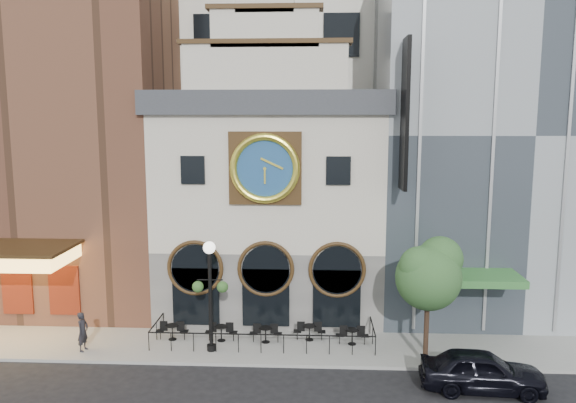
% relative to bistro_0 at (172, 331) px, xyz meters
% --- Properties ---
extents(ground, '(120.00, 120.00, 0.00)m').
position_rel_bistro_0_xyz_m(ground, '(4.53, -2.56, -0.61)').
color(ground, black).
rests_on(ground, ground).
extents(sidewalk, '(44.00, 5.00, 0.15)m').
position_rel_bistro_0_xyz_m(sidewalk, '(4.53, -0.06, -0.54)').
color(sidewalk, gray).
rests_on(sidewalk, ground).
extents(clock_building, '(12.60, 8.78, 18.65)m').
position_rel_bistro_0_xyz_m(clock_building, '(4.53, 5.26, 6.07)').
color(clock_building, '#605E5B').
rests_on(clock_building, ground).
extents(theater_building, '(14.00, 15.60, 25.00)m').
position_rel_bistro_0_xyz_m(theater_building, '(-8.47, 7.40, 11.99)').
color(theater_building, brown).
rests_on(theater_building, ground).
extents(retail_building, '(14.00, 14.40, 20.00)m').
position_rel_bistro_0_xyz_m(retail_building, '(17.52, 7.43, 9.53)').
color(retail_building, gray).
rests_on(retail_building, ground).
extents(cafe_railing, '(10.60, 2.60, 0.90)m').
position_rel_bistro_0_xyz_m(cafe_railing, '(4.53, -0.06, -0.01)').
color(cafe_railing, black).
rests_on(cafe_railing, sidewalk).
extents(bistro_0, '(1.58, 0.68, 0.90)m').
position_rel_bistro_0_xyz_m(bistro_0, '(0.00, 0.00, 0.00)').
color(bistro_0, black).
rests_on(bistro_0, sidewalk).
extents(bistro_1, '(1.58, 0.68, 0.90)m').
position_rel_bistro_0_xyz_m(bistro_1, '(2.44, -0.03, 0.00)').
color(bistro_1, black).
rests_on(bistro_1, sidewalk).
extents(bistro_2, '(1.58, 0.68, 0.90)m').
position_rel_bistro_0_xyz_m(bistro_2, '(4.64, -0.11, 0.00)').
color(bistro_2, black).
rests_on(bistro_2, sidewalk).
extents(bistro_3, '(1.58, 0.68, 0.90)m').
position_rel_bistro_0_xyz_m(bistro_3, '(6.77, 0.27, 0.00)').
color(bistro_3, black).
rests_on(bistro_3, sidewalk).
extents(bistro_4, '(1.58, 0.68, 0.90)m').
position_rel_bistro_0_xyz_m(bistro_4, '(8.83, -0.15, 0.00)').
color(bistro_4, black).
rests_on(bistro_4, sidewalk).
extents(car_right, '(5.09, 2.35, 1.69)m').
position_rel_bistro_0_xyz_m(car_right, '(13.83, -4.23, 0.23)').
color(car_right, black).
rests_on(car_right, ground).
extents(pedestrian, '(0.55, 0.75, 1.87)m').
position_rel_bistro_0_xyz_m(pedestrian, '(-3.85, -1.49, 0.47)').
color(pedestrian, black).
rests_on(pedestrian, sidewalk).
extents(lamppost, '(1.68, 0.57, 5.26)m').
position_rel_bistro_0_xyz_m(lamppost, '(2.16, -1.19, 2.79)').
color(lamppost, black).
rests_on(lamppost, sidewalk).
extents(tree_left, '(2.98, 2.87, 5.73)m').
position_rel_bistro_0_xyz_m(tree_left, '(12.00, -2.12, 3.74)').
color(tree_left, '#382619').
rests_on(tree_left, sidewalk).
extents(tree_right, '(2.63, 2.53, 5.06)m').
position_rel_bistro_0_xyz_m(tree_right, '(12.32, -0.66, 3.25)').
color(tree_right, '#382619').
rests_on(tree_right, sidewalk).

